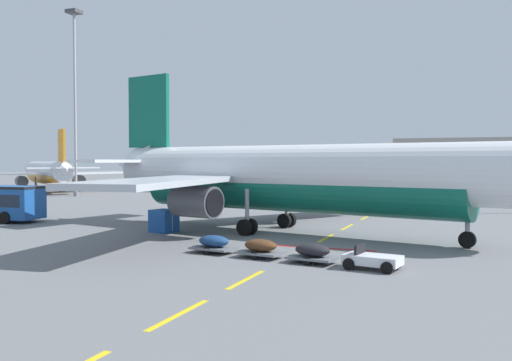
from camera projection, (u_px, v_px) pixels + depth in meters
name	position (u px, v px, depth m)	size (l,w,h in m)	color
apron_paint_markings	(356.00, 223.00, 46.07)	(8.00, 93.30, 0.01)	yellow
airliner_foreground	(285.00, 177.00, 39.58)	(34.53, 33.73, 12.20)	white
airliner_far_center	(47.00, 172.00, 91.37)	(24.88, 23.05, 9.69)	silver
baggage_train	(286.00, 250.00, 28.60)	(11.68, 3.43, 1.14)	silver
uld_cargo_container	(164.00, 221.00, 39.97)	(1.88, 1.85, 1.60)	#194C9E
apron_light_mast_near	(75.00, 82.00, 79.52)	(1.80, 1.80, 26.36)	slate
terminal_satellite	(506.00, 158.00, 168.56)	(64.05, 23.10, 13.34)	#9E998E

